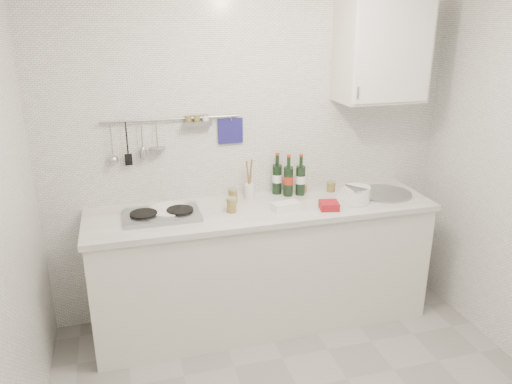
% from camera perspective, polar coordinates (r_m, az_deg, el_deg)
% --- Properties ---
extents(back_wall, '(3.00, 0.02, 2.50)m').
position_cam_1_polar(back_wall, '(3.67, -0.51, 4.76)').
color(back_wall, silver).
rests_on(back_wall, floor).
extents(counter, '(2.44, 0.64, 0.96)m').
position_cam_1_polar(counter, '(3.71, 0.85, -8.69)').
color(counter, silver).
rests_on(counter, floor).
extents(wall_rail, '(0.98, 0.09, 0.34)m').
position_cam_1_polar(wall_rail, '(3.49, -9.91, 6.66)').
color(wall_rail, '#93969B').
rests_on(wall_rail, back_wall).
extents(wall_cabinet, '(0.60, 0.38, 0.70)m').
position_cam_1_polar(wall_cabinet, '(3.73, 14.20, 15.34)').
color(wall_cabinet, silver).
rests_on(wall_cabinet, back_wall).
extents(plate_stack_hob, '(0.29, 0.29, 0.04)m').
position_cam_1_polar(plate_stack_hob, '(3.43, -10.03, -2.15)').
color(plate_stack_hob, '#456B9D').
rests_on(plate_stack_hob, counter).
extents(plate_stack_sink, '(0.26, 0.24, 0.11)m').
position_cam_1_polar(plate_stack_sink, '(3.66, 11.24, -0.30)').
color(plate_stack_sink, white).
rests_on(plate_stack_sink, counter).
extents(wine_bottles, '(0.23, 0.15, 0.31)m').
position_cam_1_polar(wine_bottles, '(3.70, 3.76, 1.98)').
color(wine_bottles, black).
rests_on(wine_bottles, counter).
extents(butter_dish, '(0.20, 0.12, 0.06)m').
position_cam_1_polar(butter_dish, '(3.44, 3.41, -1.63)').
color(butter_dish, white).
rests_on(butter_dish, counter).
extents(strawberry_punnet, '(0.15, 0.15, 0.05)m').
position_cam_1_polar(strawberry_punnet, '(3.49, 8.34, -1.53)').
color(strawberry_punnet, red).
rests_on(strawberry_punnet, counter).
extents(utensil_crock, '(0.07, 0.07, 0.30)m').
position_cam_1_polar(utensil_crock, '(3.64, -0.74, 0.34)').
color(utensil_crock, white).
rests_on(utensil_crock, counter).
extents(jar_a, '(0.07, 0.07, 0.11)m').
position_cam_1_polar(jar_a, '(3.56, -2.66, -0.40)').
color(jar_a, olive).
rests_on(jar_a, counter).
extents(jar_b, '(0.06, 0.06, 0.07)m').
position_cam_1_polar(jar_b, '(3.79, 5.44, 0.50)').
color(jar_b, olive).
rests_on(jar_b, counter).
extents(jar_c, '(0.07, 0.07, 0.08)m').
position_cam_1_polar(jar_c, '(3.83, 8.57, 0.65)').
color(jar_c, olive).
rests_on(jar_c, counter).
extents(jar_d, '(0.07, 0.07, 0.10)m').
position_cam_1_polar(jar_d, '(3.39, -2.82, -1.47)').
color(jar_d, olive).
rests_on(jar_d, counter).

